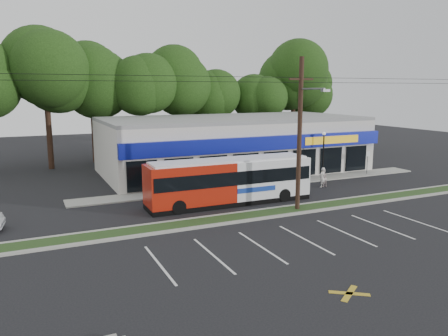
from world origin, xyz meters
TOP-DOWN VIEW (x-y plane):
  - ground at (0.00, 0.00)m, footprint 120.00×120.00m
  - grass_strip at (0.00, 1.00)m, footprint 40.00×1.60m
  - curb_south at (0.00, 0.15)m, footprint 40.00×0.25m
  - curb_north at (0.00, 1.85)m, footprint 40.00×0.25m
  - sidewalk at (5.00, 9.00)m, footprint 32.00×2.20m
  - strip_mall at (5.50, 15.91)m, footprint 25.00×12.55m
  - utility_pole at (2.83, 0.93)m, footprint 50.00×2.77m
  - lamp_post at (11.00, 8.80)m, footprint 0.30×0.30m
  - sign_post at (16.00, 8.57)m, footprint 0.45×0.10m
  - tree_line at (4.00, 26.00)m, footprint 46.76×6.76m
  - metrobus at (-0.32, 4.50)m, footprint 11.93×2.64m
  - car_dark at (6.17, 8.50)m, footprint 4.71×2.45m
  - pedestrian_a at (8.84, 6.00)m, footprint 0.70×0.56m
  - pedestrian_b at (9.00, 6.10)m, footprint 0.81×0.68m

SIDE VIEW (x-z plane):
  - ground at x=0.00m, z-range 0.00..0.00m
  - sidewalk at x=5.00m, z-range 0.00..0.10m
  - grass_strip at x=0.00m, z-range 0.00..0.12m
  - curb_south at x=0.00m, z-range 0.00..0.14m
  - curb_north at x=0.00m, z-range 0.00..0.14m
  - pedestrian_b at x=9.00m, z-range 0.00..1.49m
  - car_dark at x=6.17m, z-range 0.00..1.53m
  - pedestrian_a at x=8.84m, z-range 0.00..1.66m
  - sign_post at x=16.00m, z-range 0.44..2.67m
  - metrobus at x=-0.32m, z-range 0.09..3.30m
  - strip_mall at x=5.50m, z-range 0.00..5.30m
  - lamp_post at x=11.00m, z-range 0.55..4.80m
  - utility_pole at x=2.83m, z-range 0.41..10.41m
  - tree_line at x=4.00m, z-range 2.50..14.33m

